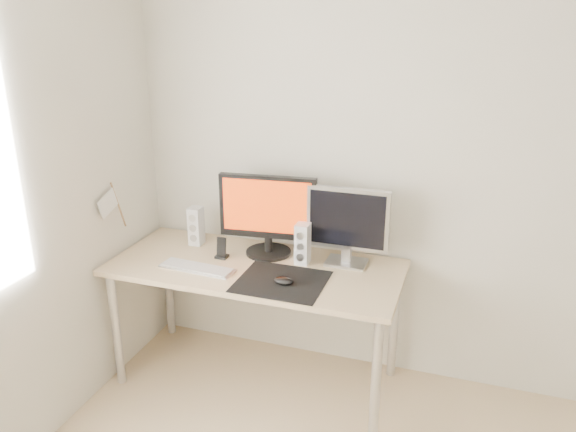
# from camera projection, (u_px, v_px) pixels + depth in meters

# --- Properties ---
(wall_back) EXTENTS (3.50, 0.00, 3.50)m
(wall_back) POSITION_uv_depth(u_px,v_px,m) (443.00, 171.00, 2.95)
(wall_back) COLOR white
(wall_back) RESTS_ON ground
(mousepad) EXTENTS (0.45, 0.40, 0.00)m
(mousepad) POSITION_uv_depth(u_px,v_px,m) (282.00, 281.00, 2.89)
(mousepad) COLOR black
(mousepad) RESTS_ON desk
(mouse) EXTENTS (0.10, 0.06, 0.04)m
(mouse) POSITION_uv_depth(u_px,v_px,m) (283.00, 281.00, 2.85)
(mouse) COLOR black
(mouse) RESTS_ON mousepad
(desk) EXTENTS (1.60, 0.70, 0.73)m
(desk) POSITION_uv_depth(u_px,v_px,m) (256.00, 278.00, 3.11)
(desk) COLOR #D1B587
(desk) RESTS_ON ground
(main_monitor) EXTENTS (0.55, 0.29, 0.47)m
(main_monitor) POSITION_uv_depth(u_px,v_px,m) (268.00, 212.00, 3.14)
(main_monitor) COLOR black
(main_monitor) RESTS_ON desk
(second_monitor) EXTENTS (0.45, 0.16, 0.43)m
(second_monitor) POSITION_uv_depth(u_px,v_px,m) (348.00, 223.00, 3.02)
(second_monitor) COLOR #B1B2B4
(second_monitor) RESTS_ON desk
(speaker_left) EXTENTS (0.07, 0.09, 0.23)m
(speaker_left) POSITION_uv_depth(u_px,v_px,m) (196.00, 226.00, 3.33)
(speaker_left) COLOR white
(speaker_left) RESTS_ON desk
(speaker_right) EXTENTS (0.07, 0.09, 0.23)m
(speaker_right) POSITION_uv_depth(u_px,v_px,m) (303.00, 244.00, 3.07)
(speaker_right) COLOR white
(speaker_right) RESTS_ON desk
(keyboard) EXTENTS (0.43, 0.15, 0.02)m
(keyboard) POSITION_uv_depth(u_px,v_px,m) (197.00, 268.00, 3.03)
(keyboard) COLOR #ABABAD
(keyboard) RESTS_ON desk
(phone_dock) EXTENTS (0.07, 0.06, 0.12)m
(phone_dock) POSITION_uv_depth(u_px,v_px,m) (222.00, 252.00, 3.16)
(phone_dock) COLOR black
(phone_dock) RESTS_ON desk
(pennant) EXTENTS (0.01, 0.23, 0.29)m
(pennant) POSITION_uv_depth(u_px,v_px,m) (111.00, 204.00, 3.08)
(pennant) COLOR #A57F54
(pennant) RESTS_ON wall_left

